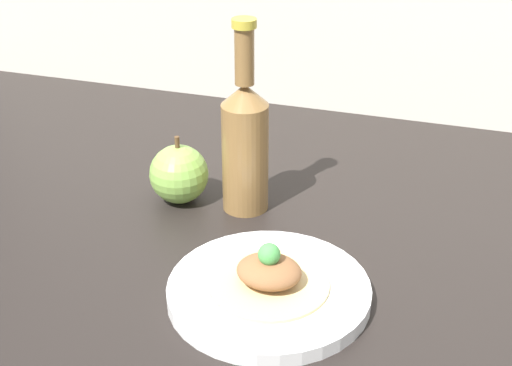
# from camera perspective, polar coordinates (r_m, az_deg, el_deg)

# --- Properties ---
(ground_plane) EXTENTS (1.80, 1.10, 0.04)m
(ground_plane) POSITION_cam_1_polar(r_m,az_deg,el_deg) (0.97, 3.21, -6.97)
(ground_plane) COLOR black
(plate) EXTENTS (0.25, 0.25, 0.02)m
(plate) POSITION_cam_1_polar(r_m,az_deg,el_deg) (0.88, 1.03, -8.53)
(plate) COLOR white
(plate) RESTS_ON ground_plane
(plated_food) EXTENTS (0.15, 0.15, 0.06)m
(plated_food) POSITION_cam_1_polar(r_m,az_deg,el_deg) (0.87, 1.05, -7.29)
(plated_food) COLOR #D6BC7F
(plated_food) RESTS_ON plate
(cider_bottle) EXTENTS (0.07, 0.07, 0.29)m
(cider_bottle) POSITION_cam_1_polar(r_m,az_deg,el_deg) (1.03, -0.88, 3.36)
(cider_bottle) COLOR olive
(cider_bottle) RESTS_ON ground_plane
(apple) EXTENTS (0.09, 0.09, 0.11)m
(apple) POSITION_cam_1_polar(r_m,az_deg,el_deg) (1.08, -6.18, 0.72)
(apple) COLOR #84B74C
(apple) RESTS_ON ground_plane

